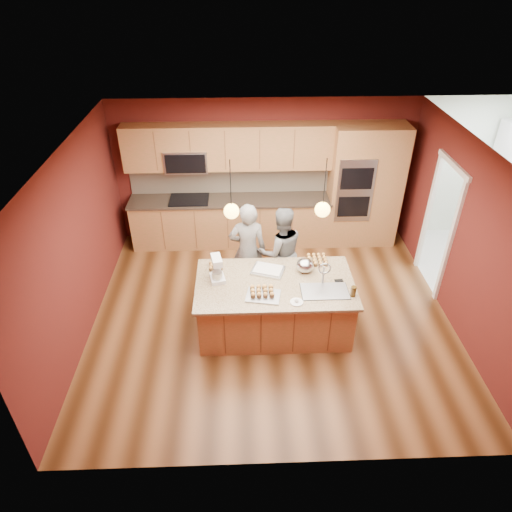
{
  "coord_description": "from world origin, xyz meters",
  "views": [
    {
      "loc": [
        -0.44,
        -5.44,
        4.78
      ],
      "look_at": [
        -0.25,
        -0.1,
        1.19
      ],
      "focal_mm": 32.0,
      "sensor_mm": 36.0,
      "label": 1
    }
  ],
  "objects_px": {
    "island": "(275,305)",
    "stand_mixer": "(217,270)",
    "person_right": "(281,252)",
    "mixing_bowl": "(305,265)",
    "person_left": "(248,250)"
  },
  "relations": [
    {
      "from": "island",
      "to": "stand_mixer",
      "type": "height_order",
      "value": "same"
    },
    {
      "from": "stand_mixer",
      "to": "island",
      "type": "bearing_deg",
      "value": -19.43
    },
    {
      "from": "island",
      "to": "stand_mixer",
      "type": "xyz_separation_m",
      "value": [
        -0.84,
        0.11,
        0.57
      ]
    },
    {
      "from": "person_right",
      "to": "stand_mixer",
      "type": "bearing_deg",
      "value": 27.97
    },
    {
      "from": "mixing_bowl",
      "to": "person_right",
      "type": "bearing_deg",
      "value": 116.02
    },
    {
      "from": "island",
      "to": "person_left",
      "type": "xyz_separation_m",
      "value": [
        -0.39,
        0.89,
        0.39
      ]
    },
    {
      "from": "person_right",
      "to": "mixing_bowl",
      "type": "distance_m",
      "value": 0.71
    },
    {
      "from": "island",
      "to": "person_right",
      "type": "xyz_separation_m",
      "value": [
        0.14,
        0.89,
        0.35
      ]
    },
    {
      "from": "person_left",
      "to": "island",
      "type": "bearing_deg",
      "value": 112.24
    },
    {
      "from": "person_left",
      "to": "stand_mixer",
      "type": "relative_size",
      "value": 4.3
    },
    {
      "from": "island",
      "to": "mixing_bowl",
      "type": "relative_size",
      "value": 8.83
    },
    {
      "from": "island",
      "to": "stand_mixer",
      "type": "distance_m",
      "value": 1.02
    },
    {
      "from": "person_left",
      "to": "person_right",
      "type": "bearing_deg",
      "value": 178.72
    },
    {
      "from": "island",
      "to": "person_right",
      "type": "height_order",
      "value": "person_right"
    },
    {
      "from": "person_left",
      "to": "stand_mixer",
      "type": "xyz_separation_m",
      "value": [
        -0.45,
        -0.78,
        0.18
      ]
    }
  ]
}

